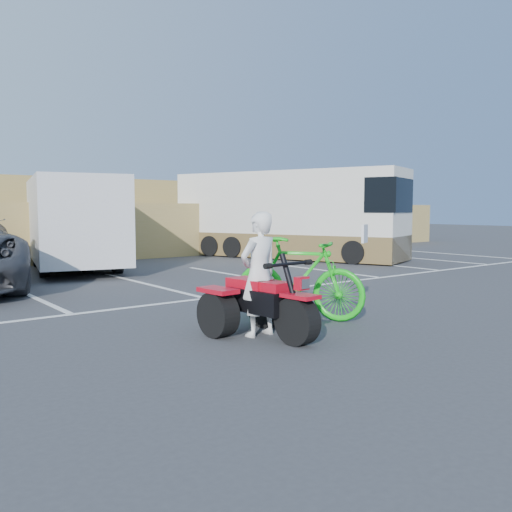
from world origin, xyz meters
TOP-DOWN VIEW (x-y plane):
  - ground at (0.00, 0.00)m, footprint 100.00×100.00m
  - parking_stripes at (0.87, 4.07)m, footprint 28.00×5.16m
  - grass_embankment at (0.00, 15.48)m, footprint 40.00×8.50m
  - red_trike_atv at (-1.10, -0.91)m, footprint 1.42×1.81m
  - rider at (-1.11, -0.76)m, footprint 0.68×0.47m
  - green_dirt_bike at (0.14, -0.20)m, footprint 1.60×2.25m
  - cargo_trailer at (-0.29, 9.08)m, footprint 3.48×6.08m
  - rv_motorhome at (7.33, 8.35)m, footprint 5.08×8.80m
  - quad_atv_green at (0.05, 8.34)m, footprint 1.08×1.43m

SIDE VIEW (x-z plane):
  - ground at x=0.00m, z-range 0.00..0.00m
  - red_trike_atv at x=-1.10m, z-range -0.55..0.55m
  - quad_atv_green at x=0.05m, z-range -0.46..0.46m
  - parking_stripes at x=0.87m, z-range 0.00..0.01m
  - green_dirt_bike at x=0.14m, z-range 0.00..1.33m
  - rider at x=-1.11m, z-range 0.00..1.76m
  - rv_motorhome at x=7.33m, z-range -0.20..2.89m
  - grass_embankment at x=0.00m, z-range -0.13..2.97m
  - cargo_trailer at x=-0.29m, z-range 0.11..2.78m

